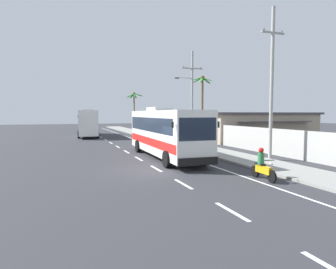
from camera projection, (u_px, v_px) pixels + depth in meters
name	position (u px, v px, depth m)	size (l,w,h in m)	color
ground_plane	(158.00, 170.00, 17.10)	(160.00, 160.00, 0.00)	#303035
sidewalk_kerb	(192.00, 146.00, 28.80)	(3.20, 90.00, 0.14)	gray
lane_markings	(134.00, 144.00, 31.76)	(3.71, 71.17, 0.01)	white
boundary_wall	(207.00, 133.00, 33.79)	(0.24, 60.00, 2.07)	#B2B2AD
coach_bus_foreground	(165.00, 131.00, 21.78)	(3.03, 11.70, 3.75)	silver
coach_bus_far_lane	(88.00, 122.00, 42.01)	(3.49, 12.09, 3.95)	white
motorcycle_beside_bus	(151.00, 138.00, 30.88)	(0.56, 1.96, 1.57)	black
motorcycle_trailing	(263.00, 167.00, 14.49)	(0.56, 1.96, 1.58)	black
pedestrian_near_kerb	(165.00, 132.00, 35.88)	(0.36, 0.36, 1.60)	red
pedestrian_midwalk	(159.00, 132.00, 36.86)	(0.36, 0.36, 1.55)	beige
utility_pole_nearest	(272.00, 82.00, 20.24)	(1.86, 0.24, 10.50)	#9E9E99
utility_pole_mid	(192.00, 95.00, 32.90)	(3.38, 0.24, 10.18)	#9E9E99
palm_nearest	(202.00, 96.00, 35.27)	(2.63, 2.47, 7.78)	brown
palm_second	(134.00, 102.00, 56.74)	(3.32, 3.27, 7.36)	brown
roadside_building	(257.00, 126.00, 35.42)	(14.32, 7.05, 3.38)	tan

